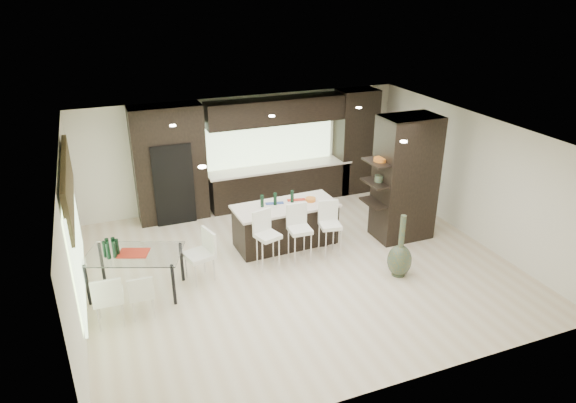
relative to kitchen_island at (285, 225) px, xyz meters
name	(u,v)px	position (x,y,z in m)	size (l,w,h in m)	color
ground	(299,266)	(-0.08, -0.96, -0.45)	(8.00, 8.00, 0.00)	beige
back_wall	(245,150)	(-0.08, 2.54, 0.90)	(8.00, 0.02, 2.70)	white
left_wall	(72,240)	(-4.08, -0.96, 0.90)	(0.02, 7.00, 2.70)	white
right_wall	(471,176)	(3.92, -0.96, 0.90)	(0.02, 7.00, 2.70)	white
ceiling	(300,134)	(-0.08, -0.96, 2.25)	(8.00, 7.00, 0.02)	white
window_left	(75,234)	(-4.04, -0.76, 0.90)	(0.04, 3.20, 1.90)	#B2D199
window_back	(268,140)	(0.52, 2.50, 1.10)	(3.40, 0.04, 1.20)	#B2D199
stone_accent	(67,184)	(-4.01, -0.76, 1.80)	(0.08, 3.00, 0.80)	brown
ceiling_spots	(295,132)	(-0.08, -0.71, 2.23)	(4.00, 3.00, 0.02)	white
back_cabinetry	(269,152)	(0.42, 2.21, 0.90)	(6.80, 0.68, 2.70)	black
refrigerator	(172,181)	(-1.98, 2.16, 0.50)	(0.90, 0.68, 1.90)	black
partition_column	(405,178)	(2.52, -0.56, 0.90)	(1.20, 0.80, 2.70)	black
kitchen_island	(285,225)	(0.00, 0.00, 0.00)	(2.18, 0.94, 0.91)	black
stool_left	(268,246)	(-0.67, -0.78, 0.02)	(0.42, 0.42, 0.95)	white
stool_mid	(300,240)	(0.00, -0.78, 0.03)	(0.43, 0.43, 0.96)	white
stool_right	(330,235)	(0.67, -0.77, 0.01)	(0.41, 0.41, 0.93)	white
bench	(292,232)	(0.15, -0.04, -0.18)	(1.42, 0.55, 0.55)	black
floor_vase	(401,246)	(1.56, -1.97, 0.18)	(0.46, 0.46, 1.26)	#3E4B35
dining_table	(136,273)	(-3.16, -0.74, -0.06)	(1.65, 0.93, 0.79)	white
chair_near	(142,296)	(-3.16, -1.49, -0.08)	(0.41, 0.41, 0.76)	white
chair_far	(109,300)	(-3.67, -1.52, -0.02)	(0.47, 0.47, 0.87)	white
chair_end	(199,258)	(-2.01, -0.74, 0.00)	(0.49, 0.49, 0.90)	white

